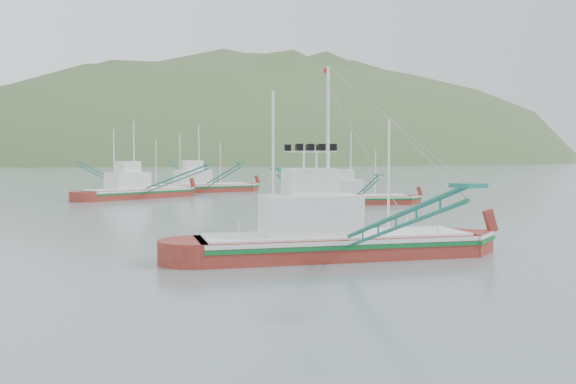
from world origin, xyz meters
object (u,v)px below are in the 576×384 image
bg_boat_right (353,188)px  bg_boat_far (137,182)px  main_boat (334,219)px  bg_boat_extra (201,182)px

bg_boat_right → bg_boat_far: bearing=152.6°
main_boat → bg_boat_right: bearing=68.3°
main_boat → bg_boat_far: main_boat is taller
bg_boat_far → bg_boat_extra: bearing=15.5°
main_boat → bg_boat_extra: size_ratio=0.98×
main_boat → bg_boat_right: (24.12, 31.08, -0.30)m
bg_boat_right → main_boat: bearing=-103.7°
bg_boat_right → bg_boat_extra: size_ratio=0.78×
bg_boat_far → bg_boat_extra: same height
main_boat → bg_boat_right: size_ratio=1.26×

